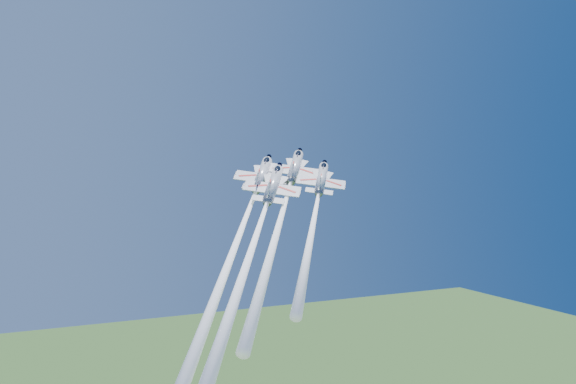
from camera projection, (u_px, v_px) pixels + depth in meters
name	position (u px, v px, depth m)	size (l,w,h in m)	color
jet_lead	(281.00, 219.00, 108.14)	(24.66, 42.42, 44.31)	white
jet_left	(238.00, 240.00, 101.49)	(26.77, 46.48, 50.41)	white
jet_right	(314.00, 218.00, 107.06)	(19.94, 33.80, 33.14)	white
jet_slot	(254.00, 241.00, 99.56)	(24.38, 41.77, 42.89)	white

